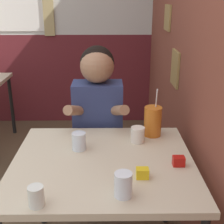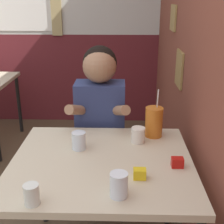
{
  "view_description": "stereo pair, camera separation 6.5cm",
  "coord_description": "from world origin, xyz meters",
  "views": [
    {
      "loc": [
        0.78,
        -1.12,
        1.54
      ],
      "look_at": [
        0.8,
        0.5,
        0.93
      ],
      "focal_mm": 50.0,
      "sensor_mm": 36.0,
      "label": 1
    },
    {
      "loc": [
        0.85,
        -1.12,
        1.54
      ],
      "look_at": [
        0.8,
        0.5,
        0.93
      ],
      "focal_mm": 50.0,
      "sensor_mm": 36.0,
      "label": 2
    }
  ],
  "objects": [
    {
      "name": "brick_wall_right",
      "position": [
        1.33,
        1.34,
        1.35
      ],
      "size": [
        0.08,
        4.67,
        2.7
      ],
      "color": "brown",
      "rests_on": "ground_plane"
    },
    {
      "name": "back_wall",
      "position": [
        -0.01,
        2.7,
        1.36
      ],
      "size": [
        5.6,
        0.09,
        2.7
      ],
      "color": "silver",
      "rests_on": "ground_plane"
    },
    {
      "name": "main_table",
      "position": [
        0.75,
        0.33,
        0.66
      ],
      "size": [
        0.96,
        0.86,
        0.72
      ],
      "color": "beige",
      "rests_on": "ground_plane"
    },
    {
      "name": "person_seated",
      "position": [
        0.71,
        0.91,
        0.67
      ],
      "size": [
        0.42,
        0.42,
        1.24
      ],
      "color": "navy",
      "rests_on": "ground_plane"
    },
    {
      "name": "cocktail_pitcher",
      "position": [
        1.06,
        0.65,
        0.82
      ],
      "size": [
        0.11,
        0.11,
        0.3
      ],
      "color": "#C6661E",
      "rests_on": "main_table"
    },
    {
      "name": "glass_near_pitcher",
      "position": [
        0.85,
        0.02,
        0.78
      ],
      "size": [
        0.08,
        0.08,
        0.11
      ],
      "color": "silver",
      "rests_on": "main_table"
    },
    {
      "name": "glass_center",
      "position": [
        0.49,
        -0.04,
        0.77
      ],
      "size": [
        0.07,
        0.07,
        0.09
      ],
      "color": "silver",
      "rests_on": "main_table"
    },
    {
      "name": "glass_far_side",
      "position": [
        0.96,
        0.56,
        0.77
      ],
      "size": [
        0.08,
        0.08,
        0.09
      ],
      "color": "silver",
      "rests_on": "main_table"
    },
    {
      "name": "glass_by_brick",
      "position": [
        0.62,
        0.46,
        0.77
      ],
      "size": [
        0.08,
        0.08,
        0.1
      ],
      "color": "silver",
      "rests_on": "main_table"
    },
    {
      "name": "condiment_ketchup",
      "position": [
        1.14,
        0.28,
        0.75
      ],
      "size": [
        0.06,
        0.04,
        0.05
      ],
      "color": "#B7140F",
      "rests_on": "main_table"
    },
    {
      "name": "condiment_mustard",
      "position": [
        0.94,
        0.17,
        0.75
      ],
      "size": [
        0.06,
        0.04,
        0.05
      ],
      "color": "yellow",
      "rests_on": "main_table"
    }
  ]
}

